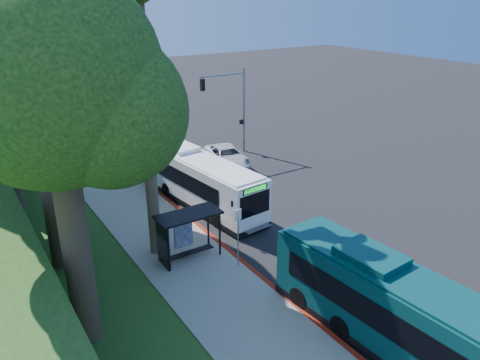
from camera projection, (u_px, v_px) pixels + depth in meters
ground at (267, 206)px, 29.62m from camera, size 140.00×140.00×0.00m
sidewalk at (161, 235)px, 25.92m from camera, size 4.50×70.00×0.12m
red_curb at (234, 255)px, 23.96m from camera, size 0.25×30.00×0.13m
grass_verge at (34, 227)px, 26.95m from camera, size 8.00×70.00×0.06m
bus_shelter at (183, 228)px, 23.06m from camera, size 3.20×1.51×2.55m
stop_sign_pole at (238, 230)px, 22.22m from camera, size 0.35×0.06×3.17m
traffic_signal_pole at (233, 101)px, 37.64m from camera, size 4.10×0.30×7.00m
tree_0 at (29, 29)px, 19.16m from camera, size 8.40×8.00×15.70m
tree_6 at (56, 91)px, 14.79m from camera, size 7.56×7.20×13.74m
white_bus at (196, 178)px, 29.65m from camera, size 3.56×11.49×3.37m
teal_bus at (407, 316)px, 16.90m from camera, size 3.31×11.92×3.51m
pickup at (227, 156)px, 36.30m from camera, size 3.33×5.62×1.46m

